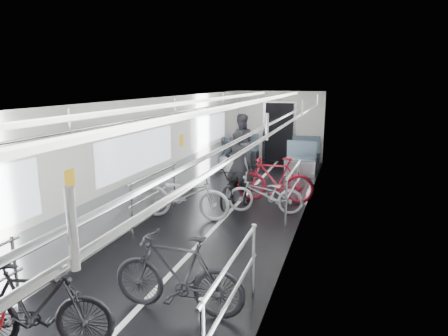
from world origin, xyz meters
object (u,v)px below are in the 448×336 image
(bike_right_far, at_px, (275,180))
(person_seated, at_px, (241,143))
(bike_right_mid, at_px, (265,194))
(bike_right_near, at_px, (178,274))
(bike_left_mid, at_px, (36,307))
(bike_aisle, at_px, (239,185))
(person_standing, at_px, (238,167))
(bike_left_far, at_px, (185,195))

(bike_right_far, distance_m, person_seated, 3.32)
(bike_right_mid, xyz_separation_m, person_seated, (-1.55, 3.71, 0.47))
(bike_right_mid, relative_size, bike_right_far, 0.90)
(bike_right_near, height_order, bike_right_mid, bike_right_near)
(bike_left_mid, relative_size, bike_right_mid, 1.01)
(bike_left_mid, bearing_deg, bike_right_mid, -31.86)
(bike_aisle, relative_size, person_standing, 1.02)
(bike_right_mid, height_order, person_standing, person_standing)
(bike_left_mid, relative_size, person_standing, 0.94)
(bike_left_mid, relative_size, person_seated, 0.91)
(bike_right_mid, bearing_deg, bike_right_near, -10.56)
(bike_left_far, distance_m, bike_right_near, 3.37)
(bike_right_mid, bearing_deg, bike_right_far, 168.77)
(person_seated, bearing_deg, bike_right_near, 88.31)
(bike_left_mid, xyz_separation_m, bike_right_far, (1.37, 5.85, 0.05))
(bike_right_mid, distance_m, person_seated, 4.05)
(bike_left_mid, height_order, bike_left_far, bike_left_far)
(bike_right_mid, bearing_deg, person_standing, -130.23)
(bike_right_near, bearing_deg, person_seated, -171.07)
(bike_left_far, bearing_deg, bike_right_mid, -64.51)
(bike_aisle, xyz_separation_m, person_standing, (-0.04, 0.10, 0.39))
(bike_aisle, height_order, person_standing, person_standing)
(bike_right_near, distance_m, person_standing, 4.46)
(bike_left_far, bearing_deg, bike_aisle, -37.63)
(bike_right_near, bearing_deg, bike_aisle, -174.91)
(bike_left_far, xyz_separation_m, person_seated, (-0.08, 4.54, 0.39))
(person_standing, xyz_separation_m, person_seated, (-0.84, 3.24, 0.04))
(bike_right_far, bearing_deg, bike_left_mid, -18.45)
(person_seated, bearing_deg, bike_right_far, 107.63)
(bike_left_mid, relative_size, bike_right_far, 0.91)
(bike_aisle, distance_m, person_seated, 3.48)
(bike_left_far, height_order, bike_right_far, bike_right_far)
(bike_right_far, xyz_separation_m, person_standing, (-0.77, -0.36, 0.32))
(bike_left_mid, bearing_deg, person_seated, -15.65)
(bike_right_mid, height_order, person_seated, person_seated)
(bike_left_far, height_order, bike_aisle, bike_left_far)
(person_standing, bearing_deg, bike_right_mid, 145.16)
(person_standing, bearing_deg, bike_right_far, -157.08)
(bike_left_far, distance_m, person_seated, 4.56)
(bike_right_near, relative_size, bike_aisle, 0.96)
(bike_left_mid, height_order, bike_right_near, bike_right_near)
(bike_right_far, relative_size, person_standing, 1.04)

